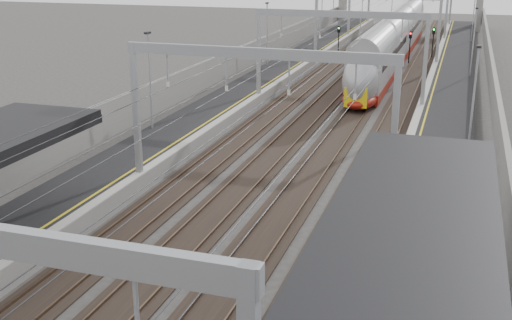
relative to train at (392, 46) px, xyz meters
The scene contains 11 objects.
platform_left 21.80m from the train, 115.91° to the right, with size 4.00×120.00×1.00m, color black.
platform_right 20.67m from the train, 71.61° to the right, with size 4.00×120.00×1.00m, color black.
tracks 19.72m from the train, 94.39° to the right, with size 11.40×140.00×0.20m.
overhead_line 13.63m from the train, 96.61° to the right, with size 13.00×140.00×6.60m.
wall_left 23.32m from the train, 123.01° to the right, with size 0.30×120.00×3.20m, color gray.
wall_right 21.83m from the train, 63.61° to the right, with size 0.30×120.00×3.20m, color gray.
train is the anchor object (origin of this frame).
bench 51.49m from the train, 81.36° to the right, with size 0.59×1.79×0.91m.
signal_green 8.23m from the train, 144.52° to the left, with size 0.32×0.32×3.48m.
signal_red_near 2.66m from the train, 49.98° to the left, with size 0.32×0.32×3.48m.
signal_red_far 7.76m from the train, 59.80° to the left, with size 0.32×0.32×3.48m.
Camera 1 is at (8.86, -5.57, 11.72)m, focal length 45.00 mm.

